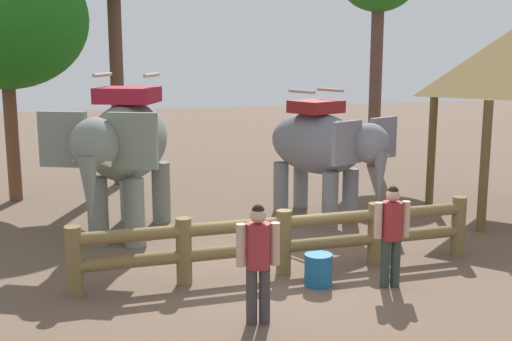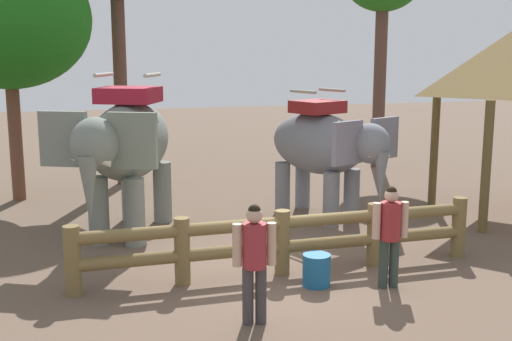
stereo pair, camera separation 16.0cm
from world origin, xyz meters
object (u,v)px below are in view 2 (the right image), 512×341
Objects in this scene: tourist_man_in_blue at (254,256)px; feed_bucket at (316,270)px; elephant_near_left at (126,146)px; tree_back_center at (7,19)px; log_fence at (282,238)px; tourist_woman_in_black at (390,230)px; elephant_center at (324,147)px.

tourist_man_in_blue reaches higher than feed_bucket.
elephant_near_left is 4.60m from feed_bucket.
tree_back_center is 9.60m from feed_bucket.
log_fence is at bearing -55.69° from tree_back_center.
elephant_near_left is at bearing -58.20° from tree_back_center.
elephant_center is at bearing 82.89° from tourist_woman_in_black.
tourist_woman_in_black is at bearing 17.95° from tourist_man_in_blue.
tourist_woman_in_black is 1.27m from feed_bucket.
elephant_near_left is at bearing 105.60° from tourist_man_in_blue.
elephant_center is (4.09, 0.25, -0.22)m from elephant_near_left.
tree_back_center is at bearing 151.47° from elephant_center.
tourist_woman_in_black is 0.97× the size of tourist_man_in_blue.
tree_back_center is (-5.90, 7.60, 3.31)m from tourist_woman_in_black.
tourist_woman_in_black is (3.58, -3.86, -0.84)m from elephant_near_left.
tourist_woman_in_black is (1.38, -0.98, 0.30)m from log_fence.
tourist_man_in_blue reaches higher than log_fence.
elephant_near_left is 5.33m from tourist_woman_in_black.
elephant_near_left is at bearing 132.81° from tourist_woman_in_black.
log_fence is 4.15× the size of tourist_man_in_blue.
elephant_center is 5.64m from tourist_man_in_blue.
log_fence is 2.07× the size of elephant_center.
feed_bucket is at bearing -53.98° from elephant_near_left.
log_fence is 1.14× the size of tree_back_center.
elephant_near_left reaches higher than log_fence.
elephant_near_left is (-2.20, 2.89, 1.14)m from log_fence.
tourist_woman_in_black is 0.27× the size of tree_back_center.
tree_back_center reaches higher than tourist_man_in_blue.
tourist_man_in_blue is (-0.92, -1.72, 0.33)m from log_fence.
tourist_man_in_blue is (-2.81, -4.86, -0.60)m from elephant_center.
elephant_center is at bearing 58.99° from log_fence.
tree_back_center is at bearing 123.90° from feed_bucket.
tourist_man_in_blue is 1.81m from feed_bucket.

